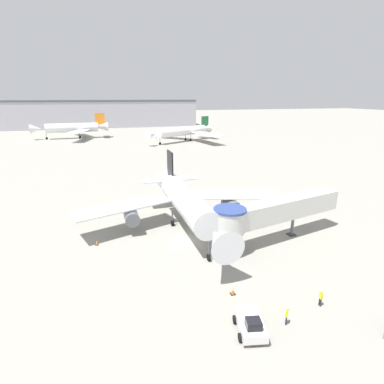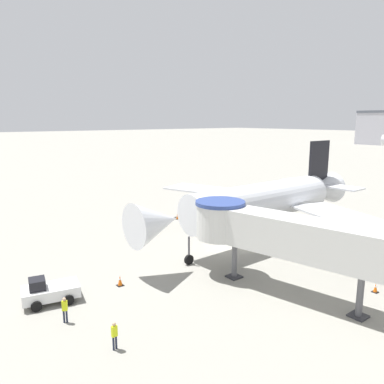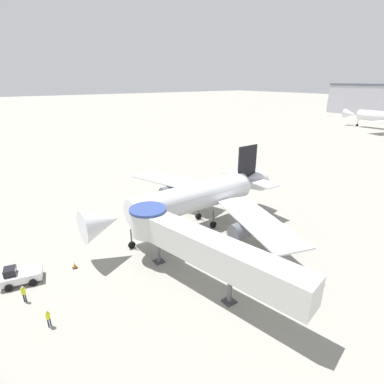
{
  "view_description": "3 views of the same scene",
  "coord_description": "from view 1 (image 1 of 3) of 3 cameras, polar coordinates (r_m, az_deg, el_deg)",
  "views": [
    {
      "loc": [
        -10.35,
        -36.79,
        19.39
      ],
      "look_at": [
        1.68,
        3.08,
        6.06
      ],
      "focal_mm": 28.0,
      "sensor_mm": 36.0,
      "label": 1
    },
    {
      "loc": [
        26.28,
        -25.41,
        12.81
      ],
      "look_at": [
        -2.18,
        -3.23,
        5.8
      ],
      "focal_mm": 35.0,
      "sensor_mm": 36.0,
      "label": 2
    },
    {
      "loc": [
        31.48,
        -18.8,
        19.54
      ],
      "look_at": [
        -2.54,
        5.6,
        3.75
      ],
      "focal_mm": 28.0,
      "sensor_mm": 36.0,
      "label": 3
    }
  ],
  "objects": [
    {
      "name": "traffic_cone_near_nose",
      "position": [
        32.54,
        7.79,
        -18.13
      ],
      "size": [
        0.51,
        0.51,
        0.84
      ],
      "color": "black",
      "rests_on": "ground_plane"
    },
    {
      "name": "ground_crew_marshaller",
      "position": [
        29.75,
        17.6,
        -21.42
      ],
      "size": [
        0.34,
        0.38,
        1.72
      ],
      "rotation": [
        0.0,
        0.0,
        0.97
      ],
      "color": "#1E2338",
      "rests_on": "ground_plane"
    },
    {
      "name": "jet_bridge",
      "position": [
        42.04,
        14.95,
        -3.54
      ],
      "size": [
        20.74,
        7.28,
        6.24
      ],
      "rotation": [
        0.0,
        0.0,
        0.21
      ],
      "color": "silver",
      "rests_on": "ground_plane"
    },
    {
      "name": "background_jet_green_tail",
      "position": [
        136.62,
        -1.51,
        11.52
      ],
      "size": [
        36.03,
        37.49,
        10.49
      ],
      "rotation": [
        0.0,
        0.0,
        -1.06
      ],
      "color": "white",
      "rests_on": "ground_plane"
    },
    {
      "name": "ground_plane",
      "position": [
        42.86,
        -0.97,
        -9.15
      ],
      "size": [
        800.0,
        800.0,
        0.0
      ],
      "primitive_type": "plane",
      "color": "gray"
    },
    {
      "name": "pushback_tug_white",
      "position": [
        28.43,
        11.08,
        -23.44
      ],
      "size": [
        3.01,
        4.21,
        1.87
      ],
      "rotation": [
        0.0,
        0.0,
        -0.21
      ],
      "color": "silver",
      "rests_on": "ground_plane"
    },
    {
      "name": "traffic_cone_port_wing",
      "position": [
        43.39,
        -17.68,
        -9.23
      ],
      "size": [
        0.41,
        0.41,
        0.68
      ],
      "color": "black",
      "rests_on": "ground_plane"
    },
    {
      "name": "traffic_cone_starboard_wing",
      "position": [
        49.36,
        14.49,
        -5.56
      ],
      "size": [
        0.43,
        0.43,
        0.71
      ],
      "color": "black",
      "rests_on": "ground_plane"
    },
    {
      "name": "background_jet_orange_tail",
      "position": [
        157.19,
        -21.59,
        11.32
      ],
      "size": [
        34.86,
        36.32,
        11.68
      ],
      "rotation": [
        0.0,
        0.0,
        -1.54
      ],
      "color": "silver",
      "rests_on": "ground_plane"
    },
    {
      "name": "terminal_building",
      "position": [
        212.07,
        -17.84,
        14.03
      ],
      "size": [
        130.66,
        22.39,
        17.32
      ],
      "color": "#A8A8B2",
      "rests_on": "ground_plane"
    },
    {
      "name": "ground_crew_wing_walker",
      "position": [
        32.91,
        23.33,
        -17.94
      ],
      "size": [
        0.22,
        0.34,
        1.68
      ],
      "rotation": [
        0.0,
        0.0,
        4.78
      ],
      "color": "#1E2338",
      "rests_on": "ground_plane"
    },
    {
      "name": "main_airplane",
      "position": [
        44.83,
        -1.23,
        -1.83
      ],
      "size": [
        33.65,
        28.27,
        10.37
      ],
      "rotation": [
        0.0,
        0.0,
        0.01
      ],
      "color": "silver",
      "rests_on": "ground_plane"
    }
  ]
}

